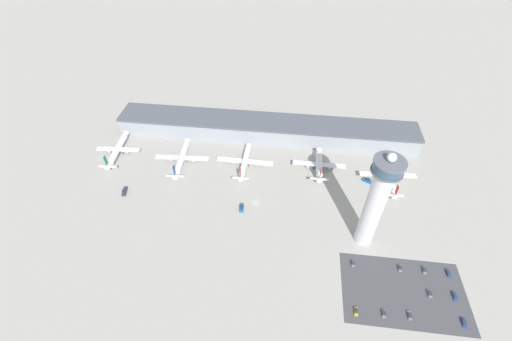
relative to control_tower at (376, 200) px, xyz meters
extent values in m
plane|color=#9E9B93|center=(-66.19, 20.54, -34.53)|extent=(1000.00, 1000.00, 0.00)
cube|color=#9399A3|center=(-66.19, 90.54, -27.52)|extent=(230.38, 22.00, 14.02)
cube|color=#4C515B|center=(-66.19, 90.54, -19.71)|extent=(230.38, 25.00, 1.60)
cylinder|color=silver|center=(0.00, 0.00, -6.99)|extent=(10.10, 10.10, 55.09)
cylinder|color=#565B66|center=(0.00, 0.00, 20.95)|extent=(15.76, 15.76, 0.80)
cylinder|color=#334C60|center=(0.00, 0.00, 23.92)|extent=(14.50, 14.50, 5.12)
cylinder|color=#565B66|center=(0.00, 0.00, 26.98)|extent=(15.76, 15.76, 1.00)
sphere|color=white|center=(0.00, 0.00, 29.71)|extent=(4.46, 4.46, 4.46)
cube|color=#424247|center=(18.05, -31.15, -34.53)|extent=(64.00, 40.00, 0.01)
cylinder|color=white|center=(-174.25, 56.86, -29.81)|extent=(6.47, 31.03, 4.55)
cone|color=white|center=(-175.35, 74.28, -29.81)|extent=(4.80, 4.37, 4.55)
cone|color=white|center=(-173.12, 38.77, -29.81)|extent=(4.43, 5.71, 4.10)
cube|color=white|center=(-174.29, 57.48, -30.61)|extent=(32.73, 6.43, 0.44)
cylinder|color=#A8A8B2|center=(-181.17, 58.05, -31.98)|extent=(2.81, 5.15, 2.50)
cylinder|color=#A8A8B2|center=(-167.54, 58.90, -31.98)|extent=(2.81, 5.15, 2.50)
cube|color=#14704C|center=(-173.05, 37.68, -23.89)|extent=(0.47, 2.81, 7.28)
cube|color=white|center=(-173.02, 37.28, -29.35)|extent=(12.85, 2.79, 0.24)
cylinder|color=black|center=(-175.14, 71.04, -33.31)|extent=(0.28, 0.28, 2.44)
cylinder|color=black|center=(-171.06, 56.88, -33.31)|extent=(0.28, 0.28, 2.44)
cylinder|color=black|center=(-177.42, 56.48, -33.31)|extent=(0.28, 0.28, 2.44)
cylinder|color=silver|center=(-124.08, 53.26, -29.85)|extent=(6.27, 31.18, 4.55)
cone|color=silver|center=(-125.06, 70.77, -29.85)|extent=(4.77, 4.35, 4.55)
cone|color=silver|center=(-123.07, 35.06, -29.85)|extent=(4.40, 5.68, 4.10)
cube|color=silver|center=(-124.12, 53.87, -30.64)|extent=(39.38, 6.57, 0.44)
cylinder|color=#A8A8B2|center=(-132.39, 54.41, -32.02)|extent=(2.78, 5.14, 2.50)
cylinder|color=#A8A8B2|center=(-115.95, 55.33, -32.02)|extent=(2.78, 5.14, 2.50)
cube|color=navy|center=(-123.01, 33.97, -23.93)|extent=(0.46, 2.81, 7.29)
cube|color=silver|center=(-122.98, 33.57, -29.39)|extent=(12.84, 2.71, 0.24)
cylinder|color=black|center=(-124.88, 67.52, -33.33)|extent=(0.28, 0.28, 2.41)
cylinder|color=black|center=(-120.89, 53.25, -33.33)|extent=(0.28, 0.28, 2.41)
cylinder|color=black|center=(-127.25, 52.90, -33.33)|extent=(0.28, 0.28, 2.41)
cylinder|color=white|center=(-78.05, 54.83, -29.86)|extent=(4.54, 28.53, 3.96)
cone|color=white|center=(-77.72, 70.83, -29.86)|extent=(4.03, 3.64, 3.96)
cone|color=white|center=(-78.39, 38.24, -29.86)|extent=(3.66, 4.82, 3.56)
cube|color=white|center=(-78.03, 55.40, -30.56)|extent=(41.13, 5.24, 0.44)
cylinder|color=#A8A8B2|center=(-86.63, 56.58, -31.75)|extent=(2.27, 4.40, 2.18)
cylinder|color=#A8A8B2|center=(-69.39, 56.22, -31.75)|extent=(2.27, 4.40, 2.18)
cube|color=red|center=(-78.40, 37.29, -24.72)|extent=(0.36, 2.81, 6.33)
cube|color=white|center=(-78.41, 36.89, -29.47)|extent=(11.12, 2.23, 0.24)
cylinder|color=black|center=(-77.78, 67.85, -33.19)|extent=(0.28, 0.28, 2.69)
cylinder|color=black|center=(-75.28, 54.54, -33.19)|extent=(0.28, 0.28, 2.69)
cylinder|color=black|center=(-80.82, 54.66, -33.19)|extent=(0.28, 0.28, 2.69)
cylinder|color=silver|center=(-25.05, 57.67, -29.51)|extent=(4.63, 23.05, 4.53)
cone|color=silver|center=(-24.99, 71.23, -29.51)|extent=(4.55, 4.10, 4.53)
cone|color=silver|center=(-25.12, 43.44, -29.51)|extent=(4.10, 5.45, 4.07)
cube|color=silver|center=(-25.05, 58.13, -30.31)|extent=(37.36, 4.57, 0.44)
cylinder|color=#A8A8B2|center=(-32.89, 59.17, -31.67)|extent=(2.51, 4.99, 2.49)
cylinder|color=#A8A8B2|center=(-17.21, 59.10, -31.67)|extent=(2.51, 4.99, 2.49)
cube|color=red|center=(-25.12, 42.35, -23.63)|extent=(0.31, 2.80, 7.24)
cube|color=silver|center=(-25.12, 41.95, -29.06)|extent=(12.69, 2.06, 0.24)
cylinder|color=black|center=(-25.01, 67.99, -33.15)|extent=(0.28, 0.28, 2.75)
cylinder|color=black|center=(-21.89, 57.32, -33.15)|extent=(0.28, 0.28, 2.75)
cylinder|color=black|center=(-28.22, 57.35, -33.15)|extent=(0.28, 0.28, 2.75)
cylinder|color=white|center=(22.10, 52.59, -29.74)|extent=(5.66, 31.92, 4.17)
cone|color=white|center=(21.26, 70.32, -29.74)|extent=(4.34, 3.94, 4.17)
cone|color=white|center=(22.97, 34.23, -29.74)|extent=(3.98, 5.17, 3.75)
cube|color=white|center=(22.07, 53.22, -30.47)|extent=(38.73, 6.22, 0.44)
cylinder|color=#A8A8B2|center=(13.93, 53.84, -31.73)|extent=(2.51, 4.69, 2.29)
cylinder|color=#A8A8B2|center=(30.11, 54.61, -31.73)|extent=(2.51, 4.69, 2.29)
cube|color=red|center=(23.01, 33.23, -24.32)|extent=(0.43, 2.81, 6.67)
cube|color=white|center=(23.03, 32.83, -29.32)|extent=(11.75, 2.55, 0.24)
cylinder|color=black|center=(21.41, 67.25, -33.18)|extent=(0.28, 0.28, 2.71)
cylinder|color=black|center=(25.02, 52.56, -33.18)|extent=(0.28, 0.28, 2.71)
cylinder|color=black|center=(19.19, 52.29, -33.18)|extent=(0.28, 0.28, 2.71)
cube|color=black|center=(-154.37, 19.46, -34.47)|extent=(3.53, 6.93, 0.12)
cube|color=#2D333D|center=(-154.37, 19.46, -33.77)|extent=(3.87, 8.18, 1.51)
cube|color=#232D38|center=(-154.22, 18.69, -32.40)|extent=(2.52, 2.72, 1.24)
cube|color=black|center=(9.19, 48.38, -34.47)|extent=(7.22, 5.26, 0.12)
cube|color=#195699|center=(9.19, 48.38, -33.70)|extent=(8.43, 5.94, 1.66)
cube|color=#232D38|center=(8.46, 48.74, -32.20)|extent=(3.20, 3.12, 1.36)
cube|color=black|center=(-74.25, 14.41, -34.47)|extent=(2.69, 5.62, 0.12)
cube|color=#195699|center=(-74.25, 14.41, -33.66)|extent=(2.87, 6.66, 1.75)
cube|color=#232D38|center=(-74.20, 13.76, -32.07)|extent=(2.21, 2.11, 1.43)
cube|color=black|center=(43.90, -17.65, -34.47)|extent=(1.80, 3.98, 0.12)
cube|color=navy|center=(43.90, -17.65, -34.14)|extent=(1.89, 4.74, 0.78)
cube|color=#232D38|center=(43.90, -17.76, -33.43)|extent=(1.63, 2.62, 0.64)
cube|color=black|center=(43.36, -30.74, -34.47)|extent=(1.84, 4.05, 0.12)
cube|color=navy|center=(43.36, -30.74, -34.13)|extent=(1.94, 4.81, 0.80)
cube|color=#232D38|center=(43.36, -30.62, -33.41)|extent=(1.64, 2.67, 0.65)
cube|color=black|center=(18.29, -17.69, -34.47)|extent=(1.72, 3.59, 0.12)
cube|color=slate|center=(18.29, -17.69, -34.13)|extent=(1.79, 4.27, 0.80)
cube|color=#232D38|center=(18.29, -17.59, -33.41)|extent=(1.56, 2.35, 0.65)
cube|color=black|center=(43.87, -44.36, -34.47)|extent=(1.88, 3.92, 0.12)
cube|color=navy|center=(43.87, -44.36, -34.12)|extent=(1.97, 4.66, 0.81)
cube|color=#232D38|center=(43.87, -44.25, -33.38)|extent=(1.70, 2.58, 0.67)
cube|color=black|center=(30.90, -31.13, -34.47)|extent=(1.84, 3.65, 0.12)
cube|color=slate|center=(30.90, -31.13, -34.11)|extent=(1.92, 4.34, 0.83)
cube|color=#232D38|center=(30.90, -31.02, -33.36)|extent=(1.68, 2.39, 0.68)
cube|color=black|center=(18.28, -43.89, -34.47)|extent=(1.71, 3.80, 0.12)
cube|color=slate|center=(18.28, -43.89, -34.14)|extent=(1.79, 4.52, 0.78)
cube|color=#232D38|center=(18.28, -44.01, -33.43)|extent=(1.56, 2.49, 0.64)
cube|color=black|center=(5.78, -44.52, -34.47)|extent=(1.90, 3.57, 0.12)
cube|color=slate|center=(5.78, -44.52, -34.14)|extent=(2.00, 4.24, 0.78)
cube|color=#232D38|center=(5.78, -44.41, -33.44)|extent=(1.71, 2.36, 0.63)
cube|color=black|center=(31.40, -17.40, -34.47)|extent=(1.87, 3.87, 0.12)
cube|color=slate|center=(31.40, -17.40, -34.11)|extent=(1.97, 4.60, 0.84)
cube|color=#232D38|center=(31.40, -17.29, -33.34)|extent=(1.68, 2.55, 0.69)
cube|color=black|center=(-7.10, -17.73, -34.47)|extent=(1.70, 3.55, 0.12)
cube|color=slate|center=(-7.10, -17.73, -34.14)|extent=(1.78, 4.22, 0.78)
cube|color=#232D38|center=(-7.10, -17.63, -33.44)|extent=(1.54, 2.33, 0.64)
cube|color=black|center=(-7.79, -45.01, -34.47)|extent=(1.82, 3.79, 0.12)
cube|color=gold|center=(-7.79, -45.01, -34.12)|extent=(1.91, 4.51, 0.83)
cube|color=#232D38|center=(-7.78, -44.90, -33.36)|extent=(1.64, 2.50, 0.68)
camera|label=1|loc=(-48.48, -125.21, 134.30)|focal=24.00mm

